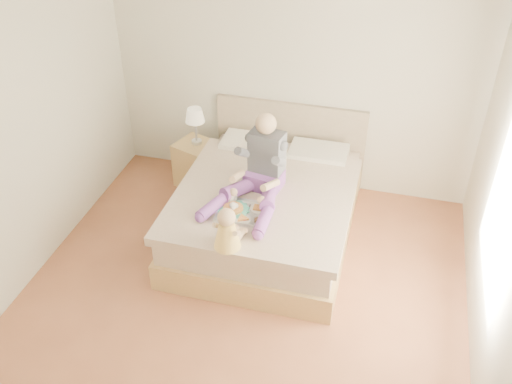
% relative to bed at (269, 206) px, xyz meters
% --- Properties ---
extents(room, '(4.02, 4.22, 2.71)m').
position_rel_bed_xyz_m(room, '(0.08, -1.08, 1.19)').
color(room, brown).
rests_on(room, ground).
extents(bed, '(1.70, 2.18, 1.00)m').
position_rel_bed_xyz_m(bed, '(0.00, 0.00, 0.00)').
color(bed, '#AA894F').
rests_on(bed, ground).
extents(nightstand, '(0.55, 0.52, 0.54)m').
position_rel_bed_xyz_m(nightstand, '(-1.00, 0.62, -0.05)').
color(nightstand, '#AA894F').
rests_on(nightstand, ground).
extents(lamp, '(0.21, 0.21, 0.43)m').
position_rel_bed_xyz_m(lamp, '(-1.00, 0.64, 0.55)').
color(lamp, silver).
rests_on(lamp, nightstand).
extents(adult, '(0.69, 1.03, 0.81)m').
position_rel_bed_xyz_m(adult, '(-0.05, -0.19, 0.53)').
color(adult, '#683483').
rests_on(adult, bed).
extents(tray, '(0.49, 0.39, 0.14)m').
position_rel_bed_xyz_m(tray, '(-0.11, -0.55, 0.32)').
color(tray, silver).
rests_on(tray, bed).
extents(baby, '(0.27, 0.35, 0.39)m').
position_rel_bed_xyz_m(baby, '(-0.11, -1.02, 0.45)').
color(baby, '#F2C44C').
rests_on(baby, bed).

